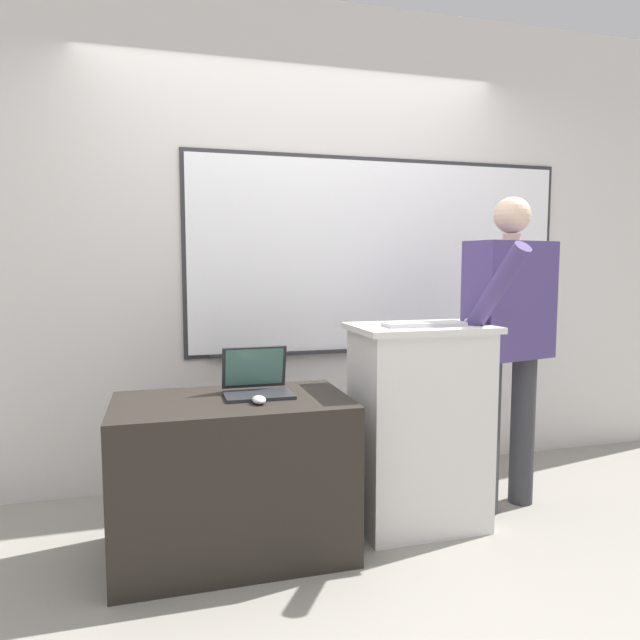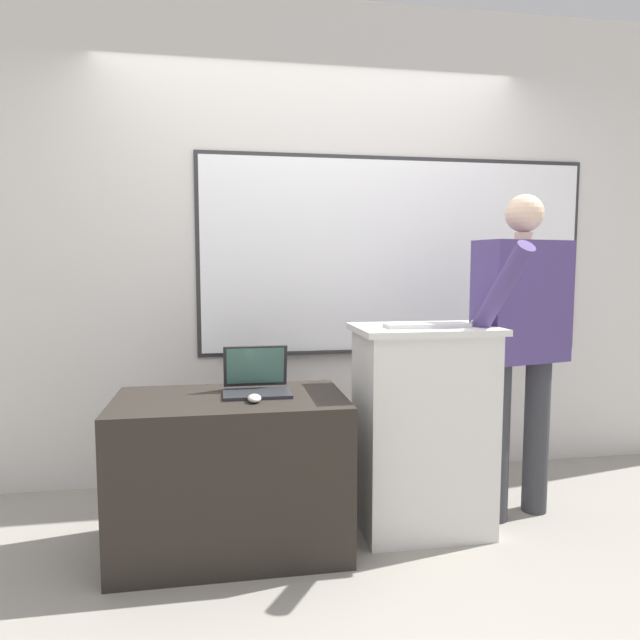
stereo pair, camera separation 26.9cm
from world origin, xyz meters
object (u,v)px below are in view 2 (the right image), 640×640
Objects in this scene: computer_mouse_by_keyboard at (478,323)px; lectern_podium at (423,428)px; wireless_keyboard at (427,325)px; person_presenter at (521,332)px; laptop at (256,380)px; side_desk at (231,473)px; computer_mouse_by_laptop at (254,398)px.

lectern_podium is at bearing 167.94° from computer_mouse_by_keyboard.
wireless_keyboard is 4.03× the size of computer_mouse_by_keyboard.
person_presenter reaches higher than laptop.
lectern_podium is at bearing 81.21° from wireless_keyboard.
computer_mouse_by_keyboard is (1.07, -0.09, 0.26)m from laptop.
computer_mouse_by_keyboard reaches higher than side_desk.
side_desk is 1.15m from wireless_keyboard.
computer_mouse_by_laptop is at bearing -174.75° from computer_mouse_by_keyboard.
laptop is at bearing 175.30° from computer_mouse_by_keyboard.
wireless_keyboard is at bearing -6.57° from laptop.
laptop is (-0.82, 0.03, 0.26)m from lectern_podium.
lectern_podium is 0.71m from person_presenter.
side_desk is 0.44m from laptop.
lectern_podium is 0.88m from computer_mouse_by_laptop.
side_desk is 10.52× the size of computer_mouse_by_laptop.
side_desk is at bearing 132.58° from computer_mouse_by_laptop.
wireless_keyboard is at bearing -1.18° from side_desk.
laptop is 0.19m from computer_mouse_by_laptop.
wireless_keyboard reaches higher than lectern_podium.
person_presenter is 5.36× the size of laptop.
laptop is at bearing 173.43° from wireless_keyboard.
lectern_podium is 0.61× the size of person_presenter.
side_desk is at bearing 170.44° from person_presenter.
side_desk is 1.61m from person_presenter.
computer_mouse_by_laptop is (0.10, -0.11, 0.37)m from side_desk.
lectern_podium is at bearing 10.42° from computer_mouse_by_laptop.
computer_mouse_by_keyboard is (-0.29, -0.10, 0.06)m from person_presenter.
wireless_keyboard is (0.81, -0.09, 0.26)m from laptop.
computer_mouse_by_laptop is (-0.02, -0.19, -0.04)m from laptop.
laptop is at bearing 83.86° from computer_mouse_by_laptop.
person_presenter is at bearing 0.62° from laptop.
person_presenter is 16.71× the size of computer_mouse_by_keyboard.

